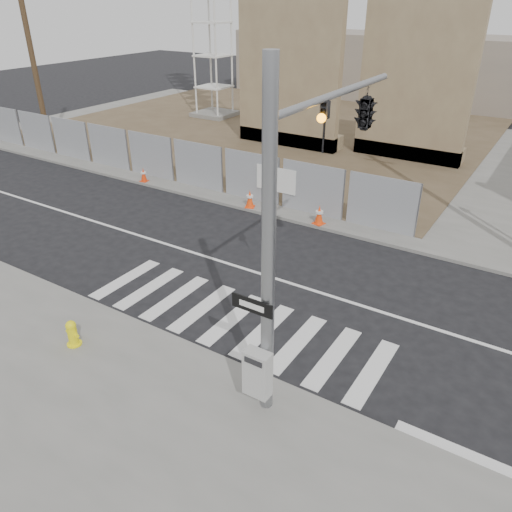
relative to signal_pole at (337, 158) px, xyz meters
The scene contains 12 objects.
ground 5.77m from the signal_pole, 140.66° to the left, with size 100.00×100.00×0.00m, color black.
sidewalk_far 16.91m from the signal_pole, 98.84° to the left, with size 50.00×20.00×0.12m, color slate.
signal_pole is the anchor object (origin of this frame).
chain_link_fence 14.80m from the signal_pole, 150.58° to the left, with size 24.60×0.04×2.00m, color gray.
concrete_wall_left 17.92m from the signal_pole, 122.11° to the left, with size 6.00×1.30×8.00m.
concrete_wall_right 16.46m from the signal_pole, 100.52° to the left, with size 5.50×1.30×8.00m.
utility_pole_left 21.84m from the signal_pole, 159.79° to the left, with size 1.60×0.28×10.00m.
fire_hydrant 7.57m from the signal_pole, 144.87° to the right, with size 0.47×0.47×0.69m.
traffic_cone_a 18.31m from the signal_pole, 155.90° to the left, with size 0.41×0.41×0.77m.
traffic_cone_b 14.31m from the signal_pole, 152.64° to the left, with size 0.35×0.35×0.64m.
traffic_cone_c 9.86m from the signal_pole, 135.05° to the left, with size 0.48×0.48×0.72m.
traffic_cone_d 8.24m from the signal_pole, 116.88° to the left, with size 0.47×0.47×0.74m.
Camera 1 is at (6.53, -11.57, 7.86)m, focal length 35.00 mm.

